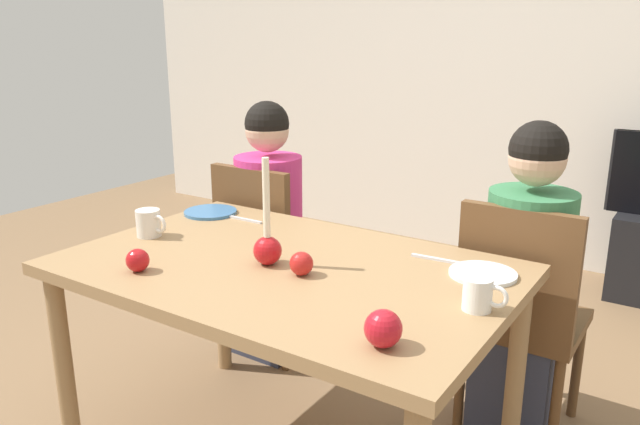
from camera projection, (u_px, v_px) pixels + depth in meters
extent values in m
cube|color=silver|center=(531.00, 59.00, 3.87)|extent=(6.40, 0.10, 2.60)
cube|color=#99754C|center=(285.00, 270.00, 1.94)|extent=(1.40, 0.90, 0.04)
cylinder|color=#99754C|center=(64.00, 371.00, 2.07)|extent=(0.06, 0.06, 0.71)
cylinder|color=#99754C|center=(222.00, 293.00, 2.70)|extent=(0.06, 0.06, 0.71)
cylinder|color=#99754C|center=(515.00, 380.00, 2.02)|extent=(0.06, 0.06, 0.71)
cube|color=brown|center=(277.00, 261.00, 2.88)|extent=(0.40, 0.40, 0.04)
cube|color=brown|center=(250.00, 219.00, 2.67)|extent=(0.40, 0.04, 0.45)
cylinder|color=brown|center=(327.00, 301.00, 2.99)|extent=(0.04, 0.04, 0.41)
cylinder|color=brown|center=(271.00, 286.00, 3.17)|extent=(0.04, 0.04, 0.41)
cylinder|color=brown|center=(285.00, 327.00, 2.72)|extent=(0.04, 0.04, 0.41)
cylinder|color=brown|center=(227.00, 309.00, 2.90)|extent=(0.04, 0.04, 0.41)
cube|color=brown|center=(525.00, 321.00, 2.27)|extent=(0.40, 0.40, 0.04)
cube|color=brown|center=(516.00, 274.00, 2.06)|extent=(0.40, 0.04, 0.45)
cylinder|color=brown|center=(577.00, 368.00, 2.38)|extent=(0.04, 0.04, 0.41)
cylinder|color=brown|center=(490.00, 345.00, 2.56)|extent=(0.04, 0.04, 0.41)
cylinder|color=brown|center=(555.00, 411.00, 2.11)|extent=(0.04, 0.04, 0.41)
cylinder|color=brown|center=(460.00, 382.00, 2.29)|extent=(0.04, 0.04, 0.41)
cube|color=#33384C|center=(271.00, 305.00, 2.90)|extent=(0.28, 0.28, 0.45)
cylinder|color=#D1337A|center=(269.00, 209.00, 2.77)|extent=(0.30, 0.30, 0.48)
sphere|color=tan|center=(267.00, 130.00, 2.67)|extent=(0.19, 0.19, 0.19)
sphere|color=black|center=(267.00, 123.00, 2.66)|extent=(0.19, 0.19, 0.19)
cube|color=#33384C|center=(516.00, 376.00, 2.29)|extent=(0.28, 0.28, 0.45)
cylinder|color=#387A4C|center=(528.00, 258.00, 2.16)|extent=(0.30, 0.30, 0.48)
sphere|color=tan|center=(538.00, 158.00, 2.06)|extent=(0.19, 0.19, 0.19)
sphere|color=black|center=(538.00, 149.00, 2.06)|extent=(0.19, 0.19, 0.19)
sphere|color=red|center=(268.00, 251.00, 1.92)|extent=(0.09, 0.09, 0.09)
cylinder|color=#EFE5C6|center=(266.00, 198.00, 1.88)|extent=(0.02, 0.02, 0.25)
cylinder|color=teal|center=(210.00, 212.00, 2.49)|extent=(0.21, 0.21, 0.01)
cylinder|color=silver|center=(483.00, 274.00, 1.84)|extent=(0.20, 0.20, 0.01)
cylinder|color=silver|center=(148.00, 223.00, 2.20)|extent=(0.09, 0.09, 0.10)
torus|color=silver|center=(159.00, 224.00, 2.17)|extent=(0.07, 0.01, 0.07)
cylinder|color=white|center=(477.00, 294.00, 1.60)|extent=(0.08, 0.08, 0.09)
torus|color=white|center=(497.00, 297.00, 1.58)|extent=(0.06, 0.01, 0.06)
cube|color=silver|center=(243.00, 219.00, 2.40)|extent=(0.18, 0.01, 0.01)
cube|color=silver|center=(438.00, 259.00, 1.97)|extent=(0.18, 0.02, 0.01)
sphere|color=red|center=(383.00, 329.00, 1.41)|extent=(0.09, 0.09, 0.09)
sphere|color=red|center=(301.00, 264.00, 1.84)|extent=(0.07, 0.07, 0.07)
sphere|color=#B01317|center=(138.00, 260.00, 1.87)|extent=(0.07, 0.07, 0.07)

